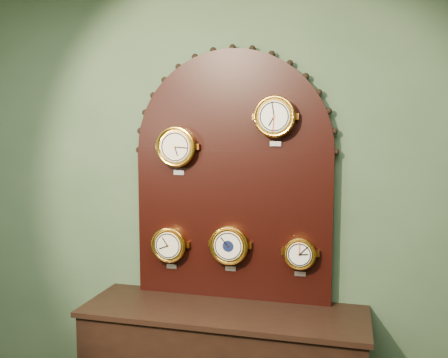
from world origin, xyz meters
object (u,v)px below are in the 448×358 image
(roman_clock, at_px, (177,147))
(barometer, at_px, (229,245))
(arabic_clock, at_px, (275,117))
(hygrometer, at_px, (170,245))
(tide_clock, at_px, (300,253))
(display_board, at_px, (232,168))

(roman_clock, bearing_deg, barometer, 0.02)
(arabic_clock, distance_m, hygrometer, 1.02)
(roman_clock, height_order, arabic_clock, arabic_clock)
(hygrometer, bearing_deg, tide_clock, 0.06)
(roman_clock, height_order, hygrometer, roman_clock)
(display_board, bearing_deg, roman_clock, -168.48)
(roman_clock, distance_m, tide_clock, 0.96)
(display_board, xyz_separation_m, roman_clock, (-0.33, -0.07, 0.13))
(arabic_clock, bearing_deg, tide_clock, 0.50)
(arabic_clock, height_order, hygrometer, arabic_clock)
(hygrometer, distance_m, tide_clock, 0.80)
(arabic_clock, bearing_deg, barometer, -179.98)
(roman_clock, xyz_separation_m, hygrometer, (-0.05, 0.00, -0.60))
(hygrometer, height_order, tide_clock, hygrometer)
(arabic_clock, bearing_deg, display_board, 165.84)
(display_board, height_order, arabic_clock, display_board)
(roman_clock, xyz_separation_m, arabic_clock, (0.59, 0.00, 0.18))
(arabic_clock, bearing_deg, roman_clock, -179.98)
(hygrometer, bearing_deg, arabic_clock, -0.04)
(display_board, bearing_deg, barometer, -91.15)
(roman_clock, height_order, barometer, roman_clock)
(display_board, relative_size, tide_clock, 6.39)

